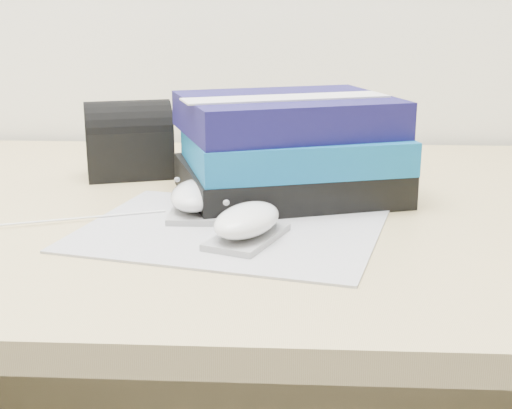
# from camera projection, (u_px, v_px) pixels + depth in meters

# --- Properties ---
(desk) EXTENTS (1.60, 0.80, 0.73)m
(desk) POSITION_uv_depth(u_px,v_px,m) (303.00, 346.00, 1.04)
(desk) COLOR tan
(desk) RESTS_ON ground
(mousepad) EXTENTS (0.38, 0.32, 0.00)m
(mousepad) POSITION_uv_depth(u_px,v_px,m) (230.00, 230.00, 0.80)
(mousepad) COLOR gray
(mousepad) RESTS_ON desk
(mouse_rear) EXTENTS (0.06, 0.11, 0.04)m
(mouse_rear) POSITION_uv_depth(u_px,v_px,m) (196.00, 198.00, 0.86)
(mouse_rear) COLOR gray
(mouse_rear) RESTS_ON mousepad
(mouse_front) EXTENTS (0.09, 0.12, 0.04)m
(mouse_front) POSITION_uv_depth(u_px,v_px,m) (247.00, 223.00, 0.76)
(mouse_front) COLOR gray
(mouse_front) RESTS_ON mousepad
(usb_cable) EXTENTS (0.18, 0.07, 0.00)m
(usb_cable) POSITION_uv_depth(u_px,v_px,m) (84.00, 218.00, 0.84)
(usb_cable) COLOR white
(usb_cable) RESTS_ON mousepad
(book_stack) EXTENTS (0.32, 0.29, 0.13)m
(book_stack) POSITION_uv_depth(u_px,v_px,m) (289.00, 148.00, 0.93)
(book_stack) COLOR black
(book_stack) RESTS_ON desk
(pouch) EXTENTS (0.14, 0.12, 0.11)m
(pouch) POSITION_uv_depth(u_px,v_px,m) (129.00, 140.00, 1.05)
(pouch) COLOR black
(pouch) RESTS_ON desk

